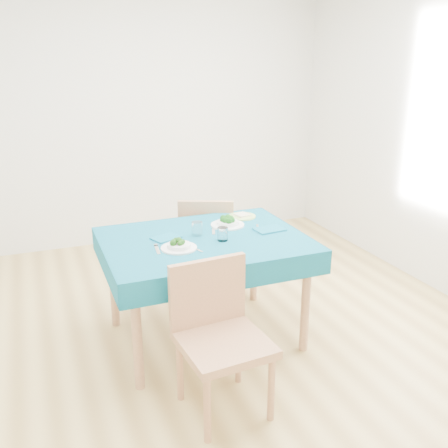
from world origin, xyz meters
name	(u,v)px	position (x,y,z in m)	size (l,w,h in m)	color
room_shell	(224,151)	(0.00, 0.00, 1.35)	(4.02, 4.52, 2.73)	#AA8847
table	(205,289)	(-0.14, 0.02, 0.38)	(1.36, 1.03, 0.76)	#09516B
chair_near	(224,319)	(-0.30, -0.76, 0.58)	(0.46, 0.51, 1.16)	#A8754F
chair_far	(208,228)	(0.16, 0.77, 0.55)	(0.44, 0.48, 1.10)	#A8754F
bowl_near	(179,244)	(-0.35, -0.11, 0.79)	(0.23, 0.23, 0.07)	white
bowl_far	(228,221)	(0.11, 0.21, 0.80)	(0.24, 0.24, 0.07)	white
fork_near	(157,250)	(-0.49, -0.07, 0.76)	(0.02, 0.17, 0.00)	silver
knife_near	(193,247)	(-0.26, -0.12, 0.76)	(0.02, 0.21, 0.00)	silver
fork_far	(214,231)	(-0.03, 0.14, 0.76)	(0.02, 0.16, 0.00)	silver
knife_far	(258,229)	(0.29, 0.06, 0.76)	(0.02, 0.20, 0.00)	silver
napkin_near	(166,238)	(-0.38, 0.11, 0.76)	(0.18, 0.13, 0.01)	#0E5C76
napkin_far	(270,229)	(0.35, 0.01, 0.76)	(0.20, 0.14, 0.01)	#0E5C76
tumbler_center	(197,229)	(-0.16, 0.10, 0.81)	(0.07, 0.07, 0.10)	white
tumbler_side	(223,234)	(-0.04, -0.06, 0.80)	(0.07, 0.07, 0.09)	white
side_plate	(242,216)	(0.29, 0.36, 0.76)	(0.21, 0.21, 0.01)	#ABD367
bread_slice	(242,215)	(0.29, 0.36, 0.78)	(0.10, 0.10, 0.01)	beige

